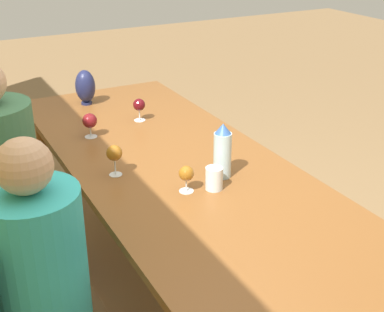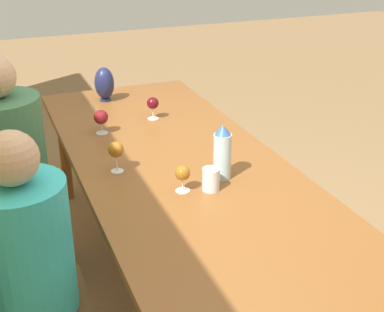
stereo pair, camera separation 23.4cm
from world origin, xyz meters
name	(u,v)px [view 1 (the left image)]	position (x,y,z in m)	size (l,w,h in m)	color
ground_plane	(193,303)	(0.00, 0.00, 0.00)	(14.00, 14.00, 0.00)	olive
dining_table	(193,187)	(0.00, 0.00, 0.68)	(2.99, 0.99, 0.74)	brown
water_bottle	(222,151)	(-0.06, -0.12, 0.87)	(0.08, 0.08, 0.26)	#ADCCD6
water_tumbler	(214,178)	(-0.15, -0.02, 0.79)	(0.08, 0.08, 0.10)	silver
vase	(85,87)	(1.23, 0.12, 0.86)	(0.13, 0.13, 0.22)	#1E234C
wine_glass_0	(114,154)	(0.18, 0.31, 0.85)	(0.08, 0.08, 0.15)	silver
wine_glass_1	(90,121)	(0.68, 0.27, 0.83)	(0.08, 0.08, 0.14)	silver
wine_glass_2	(139,105)	(0.80, -0.07, 0.83)	(0.07, 0.07, 0.13)	silver
wine_glass_3	(186,174)	(-0.12, 0.09, 0.82)	(0.07, 0.07, 0.12)	silver
person_near	(44,277)	(-0.29, 0.77, 0.63)	(0.36, 0.36, 1.19)	#2D2D38
person_far	(2,180)	(0.54, 0.77, 0.66)	(0.40, 0.40, 1.26)	#2D2D38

